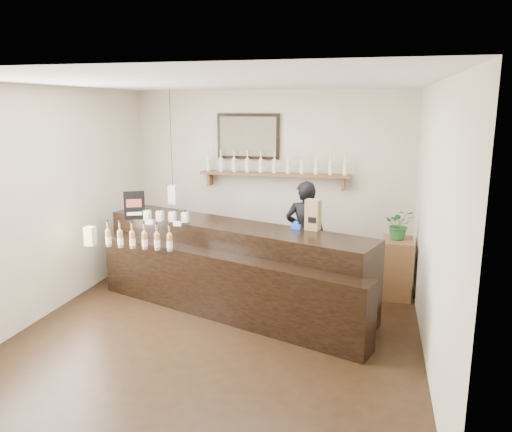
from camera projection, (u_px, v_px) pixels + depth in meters
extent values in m
plane|color=black|center=(225.00, 324.00, 5.97)|extent=(5.00, 5.00, 0.00)
plane|color=beige|center=(270.00, 179.00, 8.04)|extent=(4.50, 0.00, 4.50)
plane|color=beige|center=(110.00, 284.00, 3.29)|extent=(4.50, 0.00, 4.50)
plane|color=beige|center=(50.00, 201.00, 6.19)|extent=(0.00, 5.00, 5.00)
plane|color=beige|center=(432.00, 220.00, 5.14)|extent=(0.00, 5.00, 5.00)
plane|color=white|center=(222.00, 82.00, 5.36)|extent=(5.00, 5.00, 0.00)
cube|color=brown|center=(274.00, 174.00, 7.87)|extent=(2.40, 0.25, 0.04)
cube|color=brown|center=(210.00, 179.00, 8.17)|extent=(0.04, 0.20, 0.20)
cube|color=brown|center=(343.00, 184.00, 7.67)|extent=(0.04, 0.20, 0.20)
cube|color=black|center=(248.00, 136.00, 7.94)|extent=(1.02, 0.04, 0.72)
cube|color=#453D2C|center=(248.00, 136.00, 7.92)|extent=(0.92, 0.01, 0.62)
cube|color=white|center=(173.00, 194.00, 7.52)|extent=(0.12, 0.12, 0.28)
cylinder|color=black|center=(171.00, 138.00, 7.33)|extent=(0.01, 0.01, 1.41)
cylinder|color=beige|center=(208.00, 165.00, 8.10)|extent=(0.07, 0.07, 0.20)
cone|color=beige|center=(208.00, 157.00, 8.07)|extent=(0.07, 0.07, 0.05)
cylinder|color=beige|center=(208.00, 153.00, 8.06)|extent=(0.02, 0.02, 0.07)
cylinder|color=gold|center=(208.00, 150.00, 8.05)|extent=(0.03, 0.03, 0.02)
cylinder|color=white|center=(208.00, 166.00, 8.10)|extent=(0.07, 0.07, 0.09)
cylinder|color=beige|center=(221.00, 165.00, 8.05)|extent=(0.07, 0.07, 0.20)
cone|color=beige|center=(221.00, 157.00, 8.02)|extent=(0.07, 0.07, 0.05)
cylinder|color=beige|center=(221.00, 153.00, 8.01)|extent=(0.02, 0.02, 0.07)
cylinder|color=gold|center=(221.00, 150.00, 8.00)|extent=(0.03, 0.03, 0.02)
cylinder|color=white|center=(221.00, 166.00, 8.05)|extent=(0.07, 0.07, 0.09)
cylinder|color=beige|center=(234.00, 165.00, 8.00)|extent=(0.07, 0.07, 0.20)
cone|color=beige|center=(234.00, 157.00, 7.97)|extent=(0.07, 0.07, 0.05)
cylinder|color=beige|center=(234.00, 154.00, 7.95)|extent=(0.02, 0.02, 0.07)
cylinder|color=gold|center=(234.00, 151.00, 7.94)|extent=(0.03, 0.03, 0.02)
cylinder|color=white|center=(234.00, 167.00, 8.00)|extent=(0.07, 0.07, 0.09)
cylinder|color=beige|center=(247.00, 166.00, 7.94)|extent=(0.07, 0.07, 0.20)
cone|color=beige|center=(247.00, 158.00, 7.92)|extent=(0.07, 0.07, 0.05)
cylinder|color=beige|center=(247.00, 154.00, 7.90)|extent=(0.02, 0.02, 0.07)
cylinder|color=gold|center=(247.00, 151.00, 7.89)|extent=(0.03, 0.03, 0.02)
cylinder|color=white|center=(247.00, 167.00, 7.95)|extent=(0.07, 0.07, 0.09)
cylinder|color=beige|center=(261.00, 166.00, 7.89)|extent=(0.07, 0.07, 0.20)
cone|color=beige|center=(261.00, 158.00, 7.87)|extent=(0.07, 0.07, 0.05)
cylinder|color=beige|center=(261.00, 154.00, 7.85)|extent=(0.02, 0.02, 0.07)
cylinder|color=gold|center=(261.00, 151.00, 7.84)|extent=(0.03, 0.03, 0.02)
cylinder|color=white|center=(261.00, 167.00, 7.90)|extent=(0.07, 0.07, 0.09)
cylinder|color=beige|center=(274.00, 167.00, 7.84)|extent=(0.07, 0.07, 0.20)
cone|color=beige|center=(274.00, 158.00, 7.81)|extent=(0.07, 0.07, 0.05)
cylinder|color=beige|center=(274.00, 155.00, 7.80)|extent=(0.02, 0.02, 0.07)
cylinder|color=gold|center=(275.00, 152.00, 7.79)|extent=(0.03, 0.03, 0.02)
cylinder|color=white|center=(274.00, 168.00, 7.85)|extent=(0.07, 0.07, 0.09)
cylinder|color=beige|center=(288.00, 167.00, 7.79)|extent=(0.07, 0.07, 0.20)
cone|color=beige|center=(288.00, 159.00, 7.76)|extent=(0.07, 0.07, 0.05)
cylinder|color=beige|center=(288.00, 155.00, 7.75)|extent=(0.02, 0.02, 0.07)
cylinder|color=gold|center=(288.00, 152.00, 7.74)|extent=(0.03, 0.03, 0.02)
cylinder|color=white|center=(288.00, 168.00, 7.80)|extent=(0.07, 0.07, 0.09)
cylinder|color=beige|center=(302.00, 167.00, 7.74)|extent=(0.07, 0.07, 0.20)
cone|color=beige|center=(302.00, 159.00, 7.71)|extent=(0.07, 0.07, 0.05)
cylinder|color=beige|center=(302.00, 155.00, 7.70)|extent=(0.02, 0.02, 0.07)
cylinder|color=gold|center=(302.00, 152.00, 7.69)|extent=(0.03, 0.03, 0.02)
cylinder|color=white|center=(302.00, 169.00, 7.74)|extent=(0.07, 0.07, 0.09)
cylinder|color=beige|center=(316.00, 168.00, 7.69)|extent=(0.07, 0.07, 0.20)
cone|color=beige|center=(316.00, 160.00, 7.66)|extent=(0.07, 0.07, 0.05)
cylinder|color=beige|center=(317.00, 156.00, 7.65)|extent=(0.02, 0.02, 0.07)
cylinder|color=gold|center=(317.00, 153.00, 7.64)|extent=(0.03, 0.03, 0.02)
cylinder|color=white|center=(316.00, 169.00, 7.69)|extent=(0.07, 0.07, 0.09)
cylinder|color=beige|center=(331.00, 168.00, 7.64)|extent=(0.07, 0.07, 0.20)
cone|color=beige|center=(331.00, 160.00, 7.61)|extent=(0.07, 0.07, 0.05)
cylinder|color=beige|center=(331.00, 156.00, 7.60)|extent=(0.02, 0.02, 0.07)
cylinder|color=gold|center=(331.00, 153.00, 7.59)|extent=(0.03, 0.03, 0.02)
cylinder|color=white|center=(331.00, 169.00, 7.64)|extent=(0.07, 0.07, 0.09)
cylinder|color=beige|center=(345.00, 169.00, 7.59)|extent=(0.07, 0.07, 0.20)
cone|color=beige|center=(345.00, 160.00, 7.56)|extent=(0.07, 0.07, 0.05)
cylinder|color=beige|center=(346.00, 156.00, 7.55)|extent=(0.02, 0.02, 0.07)
cylinder|color=gold|center=(346.00, 153.00, 7.54)|extent=(0.03, 0.03, 0.02)
cylinder|color=white|center=(345.00, 170.00, 7.59)|extent=(0.07, 0.07, 0.09)
cube|color=black|center=(234.00, 264.00, 6.54)|extent=(3.80, 1.90, 1.06)
cube|color=black|center=(222.00, 286.00, 6.09)|extent=(3.69, 1.59, 0.80)
cube|color=white|center=(149.00, 222.00, 6.43)|extent=(0.10, 0.04, 0.05)
cube|color=white|center=(177.00, 224.00, 6.34)|extent=(0.10, 0.04, 0.05)
cube|color=#E0CA88|center=(91.00, 241.00, 6.40)|extent=(0.12, 0.12, 0.12)
cube|color=#E0CA88|center=(90.00, 231.00, 6.37)|extent=(0.12, 0.12, 0.12)
cube|color=beige|center=(147.00, 215.00, 6.63)|extent=(0.08, 0.08, 0.13)
cube|color=beige|center=(146.00, 216.00, 6.58)|extent=(0.07, 0.00, 0.06)
cylinder|color=black|center=(147.00, 209.00, 6.61)|extent=(0.02, 0.02, 0.03)
cube|color=beige|center=(160.00, 216.00, 6.58)|extent=(0.08, 0.08, 0.13)
cube|color=beige|center=(158.00, 217.00, 6.54)|extent=(0.07, 0.00, 0.06)
cylinder|color=black|center=(160.00, 209.00, 6.57)|extent=(0.02, 0.02, 0.03)
cube|color=beige|center=(172.00, 217.00, 6.54)|extent=(0.08, 0.08, 0.13)
cube|color=beige|center=(171.00, 217.00, 6.50)|extent=(0.07, 0.00, 0.06)
cylinder|color=black|center=(172.00, 210.00, 6.52)|extent=(0.02, 0.02, 0.03)
cube|color=beige|center=(185.00, 217.00, 6.50)|extent=(0.08, 0.08, 0.13)
cube|color=beige|center=(184.00, 218.00, 6.45)|extent=(0.07, 0.00, 0.06)
cylinder|color=black|center=(185.00, 211.00, 6.48)|extent=(0.02, 0.02, 0.03)
cylinder|color=#A46A37|center=(108.00, 239.00, 6.33)|extent=(0.07, 0.07, 0.20)
cone|color=#A46A37|center=(108.00, 229.00, 6.30)|extent=(0.07, 0.07, 0.05)
cylinder|color=#A46A37|center=(107.00, 224.00, 6.29)|extent=(0.02, 0.02, 0.07)
cylinder|color=black|center=(107.00, 221.00, 6.28)|extent=(0.03, 0.03, 0.02)
cylinder|color=white|center=(108.00, 240.00, 6.33)|extent=(0.07, 0.07, 0.09)
cylinder|color=#A46A37|center=(120.00, 239.00, 6.29)|extent=(0.07, 0.07, 0.20)
cone|color=#A46A37|center=(120.00, 230.00, 6.26)|extent=(0.07, 0.07, 0.05)
cylinder|color=#A46A37|center=(119.00, 225.00, 6.25)|extent=(0.02, 0.02, 0.07)
cylinder|color=black|center=(119.00, 221.00, 6.24)|extent=(0.03, 0.03, 0.02)
cylinder|color=white|center=(120.00, 241.00, 6.29)|extent=(0.07, 0.07, 0.09)
cylinder|color=#A46A37|center=(132.00, 240.00, 6.25)|extent=(0.07, 0.07, 0.20)
cone|color=#A46A37|center=(132.00, 230.00, 6.22)|extent=(0.07, 0.07, 0.05)
cylinder|color=#A46A37|center=(132.00, 226.00, 6.21)|extent=(0.02, 0.02, 0.07)
cylinder|color=black|center=(131.00, 222.00, 6.20)|extent=(0.03, 0.03, 0.02)
cylinder|color=white|center=(133.00, 242.00, 6.26)|extent=(0.07, 0.07, 0.09)
cylinder|color=#A46A37|center=(145.00, 241.00, 6.21)|extent=(0.07, 0.07, 0.20)
cone|color=#A46A37|center=(144.00, 231.00, 6.19)|extent=(0.07, 0.07, 0.05)
cylinder|color=#A46A37|center=(144.00, 227.00, 6.17)|extent=(0.02, 0.02, 0.07)
cylinder|color=black|center=(144.00, 223.00, 6.16)|extent=(0.03, 0.03, 0.02)
cylinder|color=white|center=(145.00, 243.00, 6.22)|extent=(0.07, 0.07, 0.09)
cylinder|color=#A46A37|center=(157.00, 242.00, 6.17)|extent=(0.07, 0.07, 0.20)
cone|color=#A46A37|center=(157.00, 232.00, 6.15)|extent=(0.07, 0.07, 0.05)
cylinder|color=#A46A37|center=(156.00, 227.00, 6.13)|extent=(0.02, 0.02, 0.07)
cylinder|color=black|center=(156.00, 224.00, 6.12)|extent=(0.03, 0.03, 0.02)
cylinder|color=white|center=(157.00, 244.00, 6.18)|extent=(0.07, 0.07, 0.09)
cylinder|color=#A46A37|center=(170.00, 243.00, 6.14)|extent=(0.07, 0.07, 0.20)
cone|color=#A46A37|center=(169.00, 233.00, 6.11)|extent=(0.07, 0.07, 0.05)
cylinder|color=#A46A37|center=(169.00, 228.00, 6.09)|extent=(0.02, 0.02, 0.07)
cylinder|color=black|center=(169.00, 224.00, 6.08)|extent=(0.03, 0.03, 0.02)
cylinder|color=white|center=(170.00, 244.00, 6.14)|extent=(0.07, 0.07, 0.09)
cube|color=black|center=(134.00, 205.00, 6.66)|extent=(0.26, 0.14, 0.38)
cube|color=#963C36|center=(134.00, 203.00, 6.64)|extent=(0.18, 0.09, 0.11)
cube|color=white|center=(134.00, 214.00, 6.67)|extent=(0.18, 0.09, 0.04)
cube|color=olive|center=(313.00, 215.00, 6.11)|extent=(0.20, 0.17, 0.38)
cube|color=black|center=(312.00, 220.00, 6.06)|extent=(0.10, 0.03, 0.08)
cube|color=blue|center=(296.00, 227.00, 6.18)|extent=(0.13, 0.07, 0.06)
cylinder|color=blue|center=(296.00, 223.00, 6.17)|extent=(0.07, 0.04, 0.06)
cube|color=brown|center=(396.00, 268.00, 6.79)|extent=(0.41, 0.56, 0.80)
imported|color=#265F2B|center=(399.00, 224.00, 6.66)|extent=(0.40, 0.36, 0.41)
imported|color=black|center=(305.00, 227.00, 7.08)|extent=(0.65, 0.44, 1.74)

